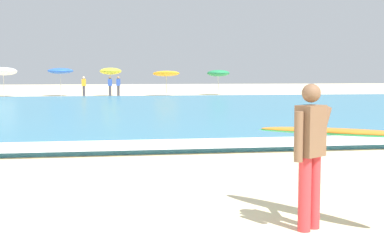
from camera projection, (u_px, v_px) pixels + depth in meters
The scene contains 12 objects.
ground_plane at pixel (83, 221), 6.61m from camera, with size 160.00×160.00×0.00m, color beige.
sea at pixel (101, 110), 25.62m from camera, with size 120.00×28.00×0.14m, color teal.
surf_foam at pixel (94, 146), 12.43m from camera, with size 120.00×1.77×0.01m, color white.
surfer_with_board at pixel (323, 142), 6.34m from camera, with size 1.62×2.21×1.73m.
beach_umbrella_1 at pixel (3, 71), 40.87m from camera, with size 2.07×2.11×2.35m.
beach_umbrella_2 at pixel (60, 71), 42.08m from camera, with size 2.03×2.03×2.26m.
beach_umbrella_3 at pixel (111, 71), 41.68m from camera, with size 1.71×1.73×2.28m.
beach_umbrella_4 at pixel (166, 74), 42.33m from camera, with size 2.17×2.19×2.09m.
beach_umbrella_5 at pixel (218, 73), 44.43m from camera, with size 1.90×1.92×2.13m.
beachgoer_near_row_left at pixel (84, 86), 40.79m from camera, with size 0.32×0.20×1.58m.
beachgoer_near_row_mid at pixel (118, 86), 41.55m from camera, with size 0.32×0.20×1.58m.
beachgoer_near_row_right at pixel (110, 86), 41.00m from camera, with size 0.32×0.20×1.58m.
Camera 1 is at (0.33, -6.61, 1.85)m, focal length 49.42 mm.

